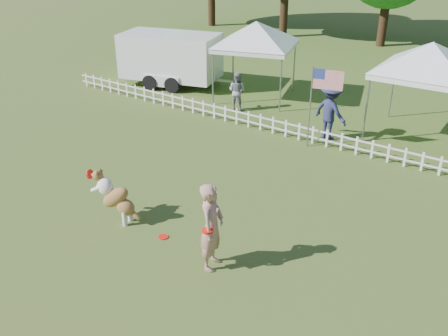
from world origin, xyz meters
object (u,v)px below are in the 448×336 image
cargo_trailer (171,59)px  spectator_b (331,111)px  frisbee_on_turf (163,237)px  canopy_tent_right (424,92)px  handler (212,227)px  dog (116,198)px  flag_pole (310,108)px  canopy_tent_left (255,61)px  spectator_a (237,91)px

cargo_trailer → spectator_b: (8.37, -1.70, -0.19)m
frisbee_on_turf → spectator_b: spectator_b is taller
canopy_tent_right → cargo_trailer: 10.76m
canopy_tent_right → spectator_b: 3.08m
frisbee_on_turf → cargo_trailer: 12.21m
handler → spectator_b: (-0.96, 7.84, -0.01)m
dog → canopy_tent_right: 10.57m
canopy_tent_right → flag_pole: size_ratio=1.19×
canopy_tent_left → canopy_tent_right: size_ratio=0.97×
canopy_tent_left → spectator_b: bearing=-44.7°
canopy_tent_left → spectator_a: 1.82m
flag_pole → canopy_tent_left: bearing=127.8°
canopy_tent_left → cargo_trailer: bearing=170.7°
handler → canopy_tent_left: size_ratio=0.64×
canopy_tent_right → dog: bearing=-115.7°
handler → canopy_tent_right: 9.82m
canopy_tent_right → cargo_trailer: (-10.75, -0.16, -0.41)m
spectator_b → canopy_tent_left: bearing=-10.8°
flag_pole → handler: bearing=-93.3°
handler → flag_pole: size_ratio=0.74×
canopy_tent_right → spectator_a: 6.68m
flag_pole → spectator_b: size_ratio=1.37×
frisbee_on_turf → spectator_b: bearing=85.6°
handler → canopy_tent_left: canopy_tent_left is taller
handler → cargo_trailer: size_ratio=0.37×
flag_pole → spectator_a: bearing=143.5°
frisbee_on_turf → spectator_b: size_ratio=0.12×
frisbee_on_turf → spectator_b: (0.59, 7.65, 0.95)m
dog → flag_pole: flag_pole is taller
handler → canopy_tent_right: (1.42, 9.70, 0.59)m
canopy_tent_left → spectator_a: bearing=-99.5°
canopy_tent_right → spectator_a: canopy_tent_right is taller
spectator_b → canopy_tent_right: bearing=-125.3°
canopy_tent_left → flag_pole: (4.08, -3.26, -0.20)m
canopy_tent_right → spectator_a: (-6.51, -1.23, -0.82)m
dog → canopy_tent_left: (-2.39, 9.99, 0.87)m
flag_pole → spectator_a: 4.22m
dog → spectator_b: bearing=65.1°
frisbee_on_turf → spectator_a: bearing=113.2°
cargo_trailer → spectator_b: cargo_trailer is taller
dog → frisbee_on_turf: dog is taller
dog → cargo_trailer: size_ratio=0.25×
dog → canopy_tent_right: canopy_tent_right is taller
frisbee_on_turf → cargo_trailer: (-7.78, 9.34, 1.14)m
spectator_b → handler: bearing=113.7°
handler → spectator_a: (-5.09, 8.47, -0.23)m
canopy_tent_left → spectator_a: size_ratio=2.04×
handler → spectator_b: size_ratio=1.01×
frisbee_on_turf → canopy_tent_left: canopy_tent_left is taller
canopy_tent_left → handler: bearing=-79.5°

